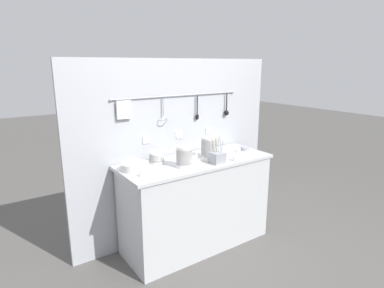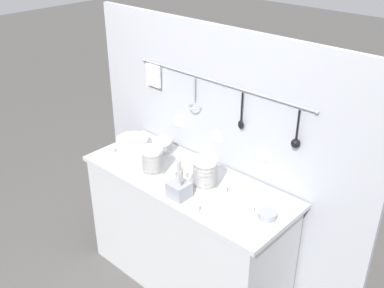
{
  "view_description": "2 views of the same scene",
  "coord_description": "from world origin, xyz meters",
  "px_view_note": "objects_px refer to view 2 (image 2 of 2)",
  "views": [
    {
      "loc": [
        -1.72,
        -2.42,
        1.8
      ],
      "look_at": [
        -0.02,
        0.04,
        1.05
      ],
      "focal_mm": 30.0,
      "sensor_mm": 36.0,
      "label": 1
    },
    {
      "loc": [
        1.74,
        -1.84,
        2.49
      ],
      "look_at": [
        0.05,
        -0.0,
        1.17
      ],
      "focal_mm": 42.0,
      "sensor_mm": 36.0,
      "label": 2
    }
  ],
  "objects_px": {
    "cup_front_right": "(201,175)",
    "cup_centre": "(173,174)",
    "cup_back_left": "(251,209)",
    "cup_back_right": "(224,190)",
    "steel_mixing_bowl": "(268,215)",
    "bowl_stack_back_corner": "(162,147)",
    "bowl_stack_tall_left": "(205,173)",
    "cutlery_caddy": "(179,189)",
    "cup_by_caddy": "(111,151)",
    "cup_edge_near": "(196,209)",
    "plate_stack": "(132,142)",
    "bowl_stack_wide_centre": "(153,161)",
    "cup_edge_far": "(184,175)"
  },
  "relations": [
    {
      "from": "cutlery_caddy",
      "to": "cup_back_left",
      "type": "relative_size",
      "value": 5.95
    },
    {
      "from": "cup_by_caddy",
      "to": "cup_edge_near",
      "type": "height_order",
      "value": "same"
    },
    {
      "from": "bowl_stack_tall_left",
      "to": "steel_mixing_bowl",
      "type": "distance_m",
      "value": 0.49
    },
    {
      "from": "cup_back_left",
      "to": "cup_back_right",
      "type": "height_order",
      "value": "same"
    },
    {
      "from": "steel_mixing_bowl",
      "to": "cup_front_right",
      "type": "distance_m",
      "value": 0.58
    },
    {
      "from": "bowl_stack_tall_left",
      "to": "cup_by_caddy",
      "type": "bearing_deg",
      "value": -171.08
    },
    {
      "from": "cup_by_caddy",
      "to": "cup_edge_near",
      "type": "relative_size",
      "value": 1.0
    },
    {
      "from": "bowl_stack_back_corner",
      "to": "cup_centre",
      "type": "bearing_deg",
      "value": -31.68
    },
    {
      "from": "cup_edge_far",
      "to": "cup_by_caddy",
      "type": "bearing_deg",
      "value": -169.55
    },
    {
      "from": "plate_stack",
      "to": "steel_mixing_bowl",
      "type": "bearing_deg",
      "value": -2.36
    },
    {
      "from": "bowl_stack_tall_left",
      "to": "cup_back_right",
      "type": "distance_m",
      "value": 0.16
    },
    {
      "from": "cup_back_left",
      "to": "cup_edge_near",
      "type": "xyz_separation_m",
      "value": [
        -0.24,
        -0.22,
        0.0
      ]
    },
    {
      "from": "bowl_stack_back_corner",
      "to": "bowl_stack_wide_centre",
      "type": "xyz_separation_m",
      "value": [
        0.15,
        -0.23,
        0.04
      ]
    },
    {
      "from": "cutlery_caddy",
      "to": "cup_back_left",
      "type": "height_order",
      "value": "cutlery_caddy"
    },
    {
      "from": "steel_mixing_bowl",
      "to": "cup_edge_near",
      "type": "distance_m",
      "value": 0.42
    },
    {
      "from": "cup_by_caddy",
      "to": "steel_mixing_bowl",
      "type": "bearing_deg",
      "value": 5.64
    },
    {
      "from": "steel_mixing_bowl",
      "to": "cutlery_caddy",
      "type": "distance_m",
      "value": 0.56
    },
    {
      "from": "bowl_stack_back_corner",
      "to": "plate_stack",
      "type": "xyz_separation_m",
      "value": [
        -0.25,
        -0.07,
        -0.02
      ]
    },
    {
      "from": "cup_back_left",
      "to": "steel_mixing_bowl",
      "type": "bearing_deg",
      "value": 11.73
    },
    {
      "from": "bowl_stack_back_corner",
      "to": "cup_by_caddy",
      "type": "xyz_separation_m",
      "value": [
        -0.28,
        -0.25,
        -0.04
      ]
    },
    {
      "from": "cup_by_caddy",
      "to": "cup_edge_near",
      "type": "xyz_separation_m",
      "value": [
        0.93,
        -0.11,
        0.0
      ]
    },
    {
      "from": "bowl_stack_back_corner",
      "to": "cup_edge_far",
      "type": "bearing_deg",
      "value": -21.05
    },
    {
      "from": "bowl_stack_wide_centre",
      "to": "cup_centre",
      "type": "distance_m",
      "value": 0.16
    },
    {
      "from": "steel_mixing_bowl",
      "to": "cup_back_left",
      "type": "xyz_separation_m",
      "value": [
        -0.1,
        -0.02,
        0.0
      ]
    },
    {
      "from": "cutlery_caddy",
      "to": "cup_edge_far",
      "type": "xyz_separation_m",
      "value": [
        -0.13,
        0.18,
        -0.03
      ]
    },
    {
      "from": "cup_front_right",
      "to": "cup_back_right",
      "type": "distance_m",
      "value": 0.23
    },
    {
      "from": "cup_back_right",
      "to": "cup_front_right",
      "type": "bearing_deg",
      "value": 169.68
    },
    {
      "from": "bowl_stack_back_corner",
      "to": "bowl_stack_tall_left",
      "type": "relative_size",
      "value": 0.67
    },
    {
      "from": "cup_back_right",
      "to": "plate_stack",
      "type": "bearing_deg",
      "value": 178.52
    },
    {
      "from": "cup_by_caddy",
      "to": "cup_back_left",
      "type": "height_order",
      "value": "same"
    },
    {
      "from": "cup_by_caddy",
      "to": "cup_back_left",
      "type": "distance_m",
      "value": 1.18
    },
    {
      "from": "cup_centre",
      "to": "steel_mixing_bowl",
      "type": "bearing_deg",
      "value": 4.11
    },
    {
      "from": "cup_edge_far",
      "to": "cutlery_caddy",
      "type": "bearing_deg",
      "value": -53.53
    },
    {
      "from": "steel_mixing_bowl",
      "to": "cup_back_right",
      "type": "xyz_separation_m",
      "value": [
        -0.35,
        0.03,
        0.0
      ]
    },
    {
      "from": "bowl_stack_wide_centre",
      "to": "plate_stack",
      "type": "bearing_deg",
      "value": 157.76
    },
    {
      "from": "bowl_stack_wide_centre",
      "to": "cup_back_left",
      "type": "relative_size",
      "value": 4.41
    },
    {
      "from": "cup_back_left",
      "to": "cup_edge_far",
      "type": "relative_size",
      "value": 1.0
    },
    {
      "from": "bowl_stack_tall_left",
      "to": "cup_back_left",
      "type": "height_order",
      "value": "bowl_stack_tall_left"
    },
    {
      "from": "bowl_stack_wide_centre",
      "to": "bowl_stack_back_corner",
      "type": "bearing_deg",
      "value": 123.16
    },
    {
      "from": "bowl_stack_tall_left",
      "to": "cup_edge_near",
      "type": "distance_m",
      "value": 0.28
    },
    {
      "from": "cup_front_right",
      "to": "bowl_stack_wide_centre",
      "type": "bearing_deg",
      "value": -146.03
    },
    {
      "from": "bowl_stack_wide_centre",
      "to": "cup_by_caddy",
      "type": "distance_m",
      "value": 0.44
    },
    {
      "from": "bowl_stack_wide_centre",
      "to": "cup_back_left",
      "type": "height_order",
      "value": "bowl_stack_wide_centre"
    },
    {
      "from": "cup_centre",
      "to": "cutlery_caddy",
      "type": "bearing_deg",
      "value": -35.39
    },
    {
      "from": "cup_front_right",
      "to": "cup_centre",
      "type": "xyz_separation_m",
      "value": [
        -0.15,
        -0.12,
        0.0
      ]
    },
    {
      "from": "bowl_stack_tall_left",
      "to": "cutlery_caddy",
      "type": "height_order",
      "value": "cutlery_caddy"
    },
    {
      "from": "plate_stack",
      "to": "cup_edge_near",
      "type": "relative_size",
      "value": 5.37
    },
    {
      "from": "plate_stack",
      "to": "cutlery_caddy",
      "type": "relative_size",
      "value": 0.9
    },
    {
      "from": "cup_centre",
      "to": "cup_edge_far",
      "type": "distance_m",
      "value": 0.07
    },
    {
      "from": "plate_stack",
      "to": "cutlery_caddy",
      "type": "distance_m",
      "value": 0.76
    }
  ]
}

